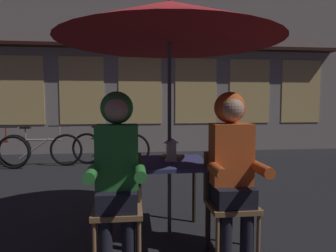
# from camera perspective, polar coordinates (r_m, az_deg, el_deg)

# --- Properties ---
(ground_plane) EXTENTS (60.00, 60.00, 0.00)m
(ground_plane) POSITION_cam_1_polar(r_m,az_deg,el_deg) (3.22, 0.26, -19.61)
(ground_plane) COLOR #232326
(cafe_table) EXTENTS (0.72, 0.72, 0.74)m
(cafe_table) POSITION_cam_1_polar(r_m,az_deg,el_deg) (3.01, 0.27, -8.46)
(cafe_table) COLOR navy
(cafe_table) RESTS_ON ground_plane
(patio_umbrella) EXTENTS (2.10, 2.10, 2.31)m
(patio_umbrella) POSITION_cam_1_polar(r_m,az_deg,el_deg) (3.03, 0.28, 18.72)
(patio_umbrella) COLOR #4C4C51
(patio_umbrella) RESTS_ON ground_plane
(lantern) EXTENTS (0.11, 0.11, 0.23)m
(lantern) POSITION_cam_1_polar(r_m,az_deg,el_deg) (2.99, 0.57, -4.22)
(lantern) COLOR white
(lantern) RESTS_ON cafe_table
(chair_left) EXTENTS (0.40, 0.40, 0.87)m
(chair_left) POSITION_cam_1_polar(r_m,az_deg,el_deg) (2.68, -9.27, -13.48)
(chair_left) COLOR olive
(chair_left) RESTS_ON ground_plane
(chair_right) EXTENTS (0.40, 0.40, 0.87)m
(chair_right) POSITION_cam_1_polar(r_m,az_deg,el_deg) (2.80, 11.25, -12.68)
(chair_right) COLOR olive
(chair_right) RESTS_ON ground_plane
(person_left_hooded) EXTENTS (0.45, 0.56, 1.40)m
(person_left_hooded) POSITION_cam_1_polar(r_m,az_deg,el_deg) (2.54, -9.43, -6.18)
(person_left_hooded) COLOR black
(person_left_hooded) RESTS_ON ground_plane
(person_right_hooded) EXTENTS (0.45, 0.56, 1.40)m
(person_right_hooded) POSITION_cam_1_polar(r_m,az_deg,el_deg) (2.67, 11.75, -5.68)
(person_right_hooded) COLOR black
(person_right_hooded) RESTS_ON ground_plane
(shopfront_building) EXTENTS (10.00, 0.93, 6.20)m
(shopfront_building) POSITION_cam_1_polar(r_m,az_deg,el_deg) (8.55, -0.19, 16.46)
(shopfront_building) COLOR #9E9389
(shopfront_building) RESTS_ON ground_plane
(bicycle_second) EXTENTS (1.68, 0.08, 0.84)m
(bicycle_second) POSITION_cam_1_polar(r_m,az_deg,el_deg) (6.81, -22.56, -4.03)
(bicycle_second) COLOR black
(bicycle_second) RESTS_ON ground_plane
(bicycle_third) EXTENTS (1.65, 0.41, 0.84)m
(bicycle_third) POSITION_cam_1_polar(r_m,az_deg,el_deg) (6.60, -10.62, -4.02)
(bicycle_third) COLOR black
(bicycle_third) RESTS_ON ground_plane
(book) EXTENTS (0.24, 0.20, 0.02)m
(book) POSITION_cam_1_polar(r_m,az_deg,el_deg) (3.19, 0.57, -5.66)
(book) COLOR olive
(book) RESTS_ON cafe_table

